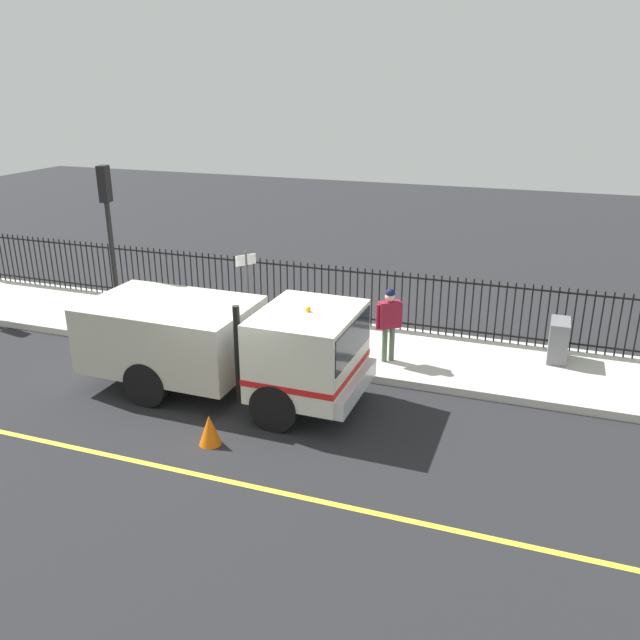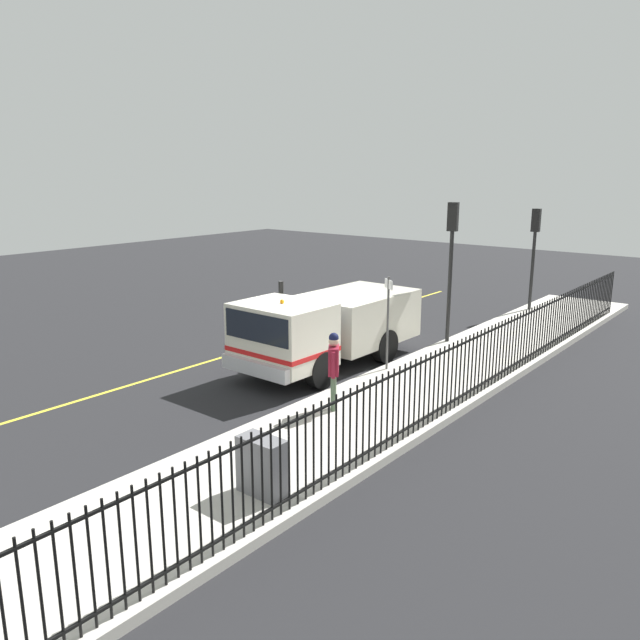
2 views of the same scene
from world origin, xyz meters
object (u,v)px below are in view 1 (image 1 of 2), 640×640
object	(u,v)px
worker_standing	(389,317)
traffic_light_near	(108,219)
street_sign	(247,291)
traffic_cone	(210,430)
work_truck	(235,341)
utility_cabinet	(558,340)

from	to	relation	value
worker_standing	traffic_light_near	world-z (taller)	traffic_light_near
worker_standing	street_sign	size ratio (longest dim) A/B	0.70
traffic_cone	street_sign	world-z (taller)	street_sign
street_sign	traffic_light_near	bearing A→B (deg)	91.22
worker_standing	traffic_light_near	bearing A→B (deg)	-29.68
work_truck	street_sign	size ratio (longest dim) A/B	2.41
utility_cabinet	traffic_light_near	bearing A→B (deg)	101.54
work_truck	traffic_light_near	xyz separation A→B (m)	(1.67, 4.09, 1.96)
utility_cabinet	traffic_cone	size ratio (longest dim) A/B	1.64
traffic_cone	worker_standing	bearing A→B (deg)	-27.19
work_truck	street_sign	xyz separation A→B (m)	(1.75, 0.53, 0.50)
worker_standing	utility_cabinet	xyz separation A→B (m)	(1.38, -3.68, -0.59)
traffic_cone	traffic_light_near	bearing A→B (deg)	51.23
work_truck	utility_cabinet	world-z (taller)	work_truck
work_truck	traffic_cone	xyz separation A→B (m)	(-1.95, -0.43, -0.93)
work_truck	traffic_light_near	distance (m)	4.83
work_truck	utility_cabinet	xyz separation A→B (m)	(3.81, -6.36, -0.57)
traffic_light_near	utility_cabinet	bearing A→B (deg)	90.26
traffic_light_near	traffic_cone	bearing A→B (deg)	39.94
traffic_light_near	traffic_cone	distance (m)	6.47
traffic_light_near	utility_cabinet	xyz separation A→B (m)	(2.13, -10.45, -2.53)
work_truck	worker_standing	xyz separation A→B (m)	(2.43, -2.68, 0.02)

